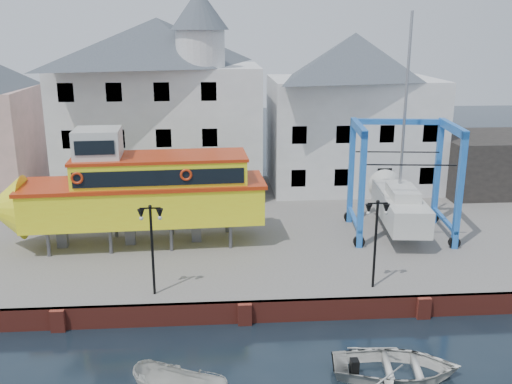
{
  "coord_description": "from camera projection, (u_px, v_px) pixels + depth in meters",
  "views": [
    {
      "loc": [
        -1.12,
        -22.46,
        12.53
      ],
      "look_at": [
        1.0,
        7.0,
        4.0
      ],
      "focal_mm": 40.0,
      "sensor_mm": 36.0,
      "label": 1
    }
  ],
  "objects": [
    {
      "name": "ground",
      "position": [
        245.0,
        324.0,
        25.08
      ],
      "size": [
        140.0,
        140.0,
        0.0
      ],
      "primitive_type": "plane",
      "color": "#16222D",
      "rests_on": "ground"
    },
    {
      "name": "hardstanding",
      "position": [
        235.0,
        228.0,
        35.48
      ],
      "size": [
        44.0,
        22.0,
        1.0
      ],
      "primitive_type": "cube",
      "color": "#625C56",
      "rests_on": "ground"
    },
    {
      "name": "quay_wall",
      "position": [
        245.0,
        312.0,
        25.04
      ],
      "size": [
        44.0,
        0.47,
        1.0
      ],
      "color": "maroon",
      "rests_on": "ground"
    },
    {
      "name": "building_white_main",
      "position": [
        162.0,
        104.0,
        40.33
      ],
      "size": [
        14.0,
        8.3,
        14.0
      ],
      "color": "silver",
      "rests_on": "hardstanding"
    },
    {
      "name": "building_white_right",
      "position": [
        352.0,
        111.0,
        42.07
      ],
      "size": [
        12.0,
        8.0,
        11.2
      ],
      "color": "silver",
      "rests_on": "hardstanding"
    },
    {
      "name": "shed_dark",
      "position": [
        490.0,
        163.0,
        41.85
      ],
      "size": [
        8.0,
        7.0,
        4.0
      ],
      "primitive_type": "cube",
      "color": "black",
      "rests_on": "hardstanding"
    },
    {
      "name": "lamp_post_left",
      "position": [
        151.0,
        227.0,
        24.79
      ],
      "size": [
        1.12,
        0.32,
        4.2
      ],
      "color": "black",
      "rests_on": "hardstanding"
    },
    {
      "name": "lamp_post_right",
      "position": [
        377.0,
        222.0,
        25.48
      ],
      "size": [
        1.12,
        0.32,
        4.2
      ],
      "color": "black",
      "rests_on": "hardstanding"
    },
    {
      "name": "tour_boat",
      "position": [
        128.0,
        191.0,
        30.75
      ],
      "size": [
        15.01,
        4.29,
        6.46
      ],
      "rotation": [
        0.0,
        0.0,
        0.05
      ],
      "color": "#59595E",
      "rests_on": "hardstanding"
    },
    {
      "name": "travel_lift",
      "position": [
        398.0,
        196.0,
        33.24
      ],
      "size": [
        6.22,
        8.38,
        12.41
      ],
      "rotation": [
        0.0,
        0.0,
        -0.1
      ],
      "color": "#1649AA",
      "rests_on": "hardstanding"
    },
    {
      "name": "motorboat_b",
      "position": [
        396.0,
        376.0,
        21.33
      ],
      "size": [
        5.16,
        3.99,
        0.98
      ],
      "primitive_type": "imported",
      "rotation": [
        0.0,
        0.0,
        1.44
      ],
      "color": "beige",
      "rests_on": "ground"
    }
  ]
}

